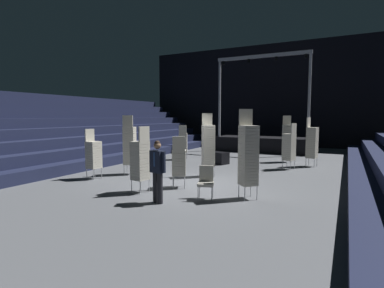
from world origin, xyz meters
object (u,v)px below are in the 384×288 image
Objects in this scene: chair_stack_mid_centre at (183,142)px; equipment_road_case at (219,158)px; chair_stack_rear_left at (93,154)px; chair_stack_rear_right at (289,146)px; loose_chair_near_man at (206,180)px; chair_stack_front_left at (140,160)px; chair_stack_rear_centre at (130,145)px; chair_stack_front_right at (208,145)px; chair_stack_aisle_left at (312,142)px; chair_stack_mid_left at (248,154)px; stage_riser at (264,142)px; man_with_tie at (157,168)px; chair_stack_aisle_right at (287,139)px; chair_stack_mid_right at (179,162)px.

chair_stack_mid_centre is 2.09× the size of equipment_road_case.
chair_stack_rear_left is 8.28m from chair_stack_rear_right.
chair_stack_front_left is at bearing -11.58° from loose_chair_near_man.
chair_stack_rear_centre reaches higher than chair_stack_rear_left.
chair_stack_front_left is at bearing 77.98° from chair_stack_rear_left.
chair_stack_front_right is 1.07× the size of chair_stack_aisle_left.
chair_stack_mid_centre is at bearing 70.65° from chair_stack_rear_centre.
equipment_road_case is at bearing 10.47° from chair_stack_front_left.
chair_stack_mid_left reaches higher than equipment_road_case.
chair_stack_front_left is at bearing -66.28° from chair_stack_rear_centre.
chair_stack_mid_left is (2.45, -11.89, 0.65)m from stage_riser.
chair_stack_rear_left reaches higher than equipment_road_case.
chair_stack_front_right is 3.35m from loose_chair_near_man.
chair_stack_mid_left reaches higher than chair_stack_mid_centre.
chair_stack_aisle_right reaches higher than man_with_tie.
chair_stack_rear_left is at bearing -118.71° from chair_stack_mid_centre.
chair_stack_mid_right is at bearing 49.89° from chair_stack_front_right.
chair_stack_front_right is (-0.29, 4.00, 0.27)m from man_with_tie.
chair_stack_rear_centre is 1.00× the size of chair_stack_aisle_right.
stage_riser reaches higher than loose_chair_near_man.
chair_stack_front_left is 8.69m from chair_stack_aisle_left.
equipment_road_case is at bearing -36.30° from chair_stack_mid_centre.
chair_stack_mid_centre and chair_stack_rear_left have the same top height.
chair_stack_mid_centre is at bearing -92.37° from chair_stack_mid_left.
stage_riser reaches higher than chair_stack_mid_right.
man_with_tie is 0.91× the size of chair_stack_rear_left.
chair_stack_front_right reaches higher than chair_stack_mid_centre.
chair_stack_front_right reaches higher than chair_stack_aisle_right.
chair_stack_mid_left is 1.36× the size of chair_stack_mid_centre.
chair_stack_mid_left is 1.50× the size of chair_stack_mid_right.
chair_stack_aisle_right is (-0.46, 2.13, 0.17)m from chair_stack_rear_right.
man_with_tie reaches higher than loose_chair_near_man.
chair_stack_mid_left is (3.16, 0.82, 0.25)m from chair_stack_front_left.
man_with_tie is 0.67× the size of chair_stack_mid_left.
chair_stack_rear_centre is at bearing -112.29° from chair_stack_mid_centre.
loose_chair_near_man is at bearing -83.64° from stage_riser.
chair_stack_aisle_left is at bearing -13.30° from chair_stack_rear_right.
chair_stack_rear_right is at bearing -20.53° from chair_stack_aisle_left.
man_with_tie is 0.83× the size of chair_stack_rear_right.
stage_riser is at bearing 7.29° from chair_stack_front_left.
chair_stack_mid_left reaches higher than chair_stack_rear_left.
stage_riser is 12.35m from chair_stack_rear_left.
man_with_tie is at bearing 73.25° from chair_stack_rear_left.
chair_stack_aisle_left is at bearing -142.83° from chair_stack_mid_left.
loose_chair_near_man is (4.28, -1.95, -0.66)m from chair_stack_rear_centre.
chair_stack_rear_right reaches higher than equipment_road_case.
chair_stack_rear_right is at bearing 82.54° from chair_stack_aisle_right.
chair_stack_aisle_left is at bearing 16.26° from equipment_road_case.
chair_stack_rear_right is 2.28× the size of equipment_road_case.
chair_stack_rear_centre is at bearing -18.38° from chair_stack_front_right.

